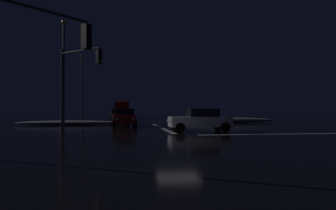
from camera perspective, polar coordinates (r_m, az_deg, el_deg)
ground at (r=19.40m, az=1.74°, el=-5.42°), size 120.00×120.00×0.10m
stop_line_north at (r=26.76m, az=-1.12°, el=-3.99°), size 0.35×12.74×0.01m
centre_line_ns at (r=38.28m, az=-3.37°, el=-2.97°), size 22.00×0.15×0.01m
crosswalk_bar_east at (r=22.04m, az=21.58°, el=-4.66°), size 12.74×0.40×0.01m
snow_bank_left_curb at (r=33.09m, az=-16.94°, el=-2.96°), size 9.70×1.50×0.42m
snow_bank_right_curb at (r=37.04m, az=9.93°, el=-2.61°), size 11.44×1.50×0.56m
sedan_red at (r=29.39m, az=-7.53°, el=-2.12°), size 2.02×4.33×1.57m
sedan_gray at (r=35.85m, az=-8.39°, el=-1.85°), size 2.02×4.33×1.57m
sedan_orange at (r=41.85m, az=-8.34°, el=-1.67°), size 2.02×4.33×1.57m
sedan_black at (r=47.96m, az=-8.02°, el=-1.54°), size 2.02×4.33×1.57m
sedan_blue at (r=54.53m, az=-7.94°, el=-1.43°), size 2.02×4.33×1.57m
box_truck at (r=61.31m, az=-8.03°, el=-0.49°), size 2.68×8.28×3.08m
sedan_white_crossing at (r=22.91m, az=5.63°, el=-2.55°), size 4.33×2.02×1.57m
traffic_signal_sw at (r=13.10m, az=-22.08°, el=9.45°), size 3.39×3.39×5.54m
traffic_signal_nw at (r=25.93m, az=-15.49°, el=5.45°), size 3.34×3.34×6.23m
streetlamp_left_near at (r=32.76m, az=-17.59°, el=6.61°), size 0.44×0.44×9.96m
streetlamp_left_far at (r=48.51m, az=-14.61°, el=3.82°), size 0.44×0.44×9.24m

